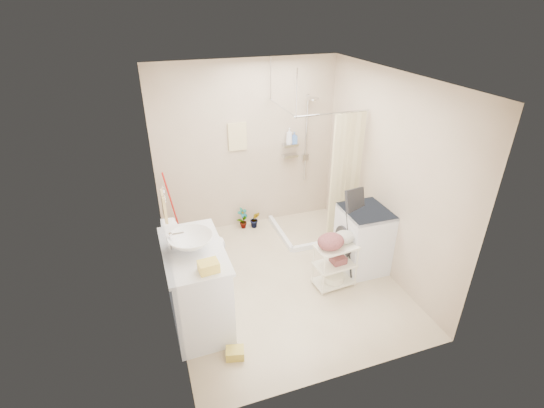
{
  "coord_description": "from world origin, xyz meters",
  "views": [
    {
      "loc": [
        -1.48,
        -3.89,
        3.35
      ],
      "look_at": [
        -0.06,
        0.25,
        1.02
      ],
      "focal_mm": 26.0,
      "sensor_mm": 36.0,
      "label": 1
    }
  ],
  "objects": [
    {
      "name": "ironing_board",
      "position": [
        0.99,
        -0.11,
        0.6
      ],
      "size": [
        0.35,
        0.21,
        1.2
      ],
      "primitive_type": null,
      "rotation": [
        0.0,
        0.0,
        0.36
      ],
      "color": "black",
      "rests_on": "ground"
    },
    {
      "name": "wall_left",
      "position": [
        -1.4,
        0.0,
        1.3
      ],
      "size": [
        0.04,
        3.2,
        2.6
      ],
      "primitive_type": "cube",
      "color": "#C1AE96",
      "rests_on": "ground"
    },
    {
      "name": "sink",
      "position": [
        -1.17,
        -0.37,
        1.08
      ],
      "size": [
        0.57,
        0.57,
        0.16
      ],
      "primitive_type": "imported",
      "rotation": [
        0.0,
        0.0,
        -0.21
      ],
      "color": "white",
      "rests_on": "vanity"
    },
    {
      "name": "floor_basket",
      "position": [
        -0.91,
        -1.03,
        0.07
      ],
      "size": [
        0.31,
        0.27,
        0.15
      ],
      "primitive_type": "cube",
      "rotation": [
        0.0,
        0.0,
        -0.23
      ],
      "color": "gold",
      "rests_on": "ground"
    },
    {
      "name": "laundry_rack",
      "position": [
        0.6,
        -0.3,
        0.36
      ],
      "size": [
        0.54,
        0.34,
        0.71
      ],
      "primitive_type": null,
      "rotation": [
        0.0,
        0.0,
        0.08
      ],
      "color": "#EDE8CD",
      "rests_on": "ground"
    },
    {
      "name": "ceiling",
      "position": [
        0.0,
        0.0,
        2.6
      ],
      "size": [
        2.8,
        3.2,
        0.04
      ],
      "primitive_type": "cube",
      "color": "silver",
      "rests_on": "ground"
    },
    {
      "name": "toilet",
      "position": [
        -1.04,
        0.52,
        0.4
      ],
      "size": [
        0.8,
        0.47,
        0.81
      ],
      "primitive_type": "imported",
      "rotation": [
        0.0,
        0.0,
        1.54
      ],
      "color": "white",
      "rests_on": "ground"
    },
    {
      "name": "wall_back",
      "position": [
        0.0,
        1.6,
        1.3
      ],
      "size": [
        2.8,
        0.04,
        2.6
      ],
      "primitive_type": "cube",
      "color": "#C1AE96",
      "rests_on": "ground"
    },
    {
      "name": "wall_front",
      "position": [
        0.0,
        -1.6,
        1.3
      ],
      "size": [
        2.8,
        0.04,
        2.6
      ],
      "primitive_type": "cube",
      "color": "#C1AE96",
      "rests_on": "ground"
    },
    {
      "name": "hanging_towel",
      "position": [
        -0.15,
        1.58,
        1.5
      ],
      "size": [
        0.28,
        0.03,
        0.42
      ],
      "primitive_type": "cube",
      "color": "beige",
      "rests_on": "wall_back"
    },
    {
      "name": "shampoo_bottle_b",
      "position": [
        0.73,
        1.52,
        1.41
      ],
      "size": [
        0.08,
        0.09,
        0.18
      ],
      "primitive_type": "imported",
      "rotation": [
        0.0,
        0.0,
        -0.05
      ],
      "color": "#436DB7",
      "rests_on": "shower"
    },
    {
      "name": "towel_ring",
      "position": [
        -1.38,
        -0.2,
        1.47
      ],
      "size": [
        0.04,
        0.22,
        0.34
      ],
      "primitive_type": null,
      "color": "#F0D48B",
      "rests_on": "wall_left"
    },
    {
      "name": "vanity",
      "position": [
        -1.16,
        -0.37,
        0.5
      ],
      "size": [
        0.65,
        1.14,
        0.99
      ],
      "primitive_type": "cube",
      "rotation": [
        0.0,
        0.0,
        0.02
      ],
      "color": "silver",
      "rests_on": "ground"
    },
    {
      "name": "counter_basket",
      "position": [
        -1.07,
        -0.8,
        1.05
      ],
      "size": [
        0.2,
        0.17,
        0.11
      ],
      "primitive_type": "cube",
      "rotation": [
        0.0,
        0.0,
        0.09
      ],
      "color": "#EFD350",
      "rests_on": "vanity"
    },
    {
      "name": "mop",
      "position": [
        -1.26,
        1.43,
        0.59
      ],
      "size": [
        0.11,
        0.11,
        1.19
      ],
      "primitive_type": null,
      "rotation": [
        0.0,
        0.0,
        -0.0
      ],
      "color": "red",
      "rests_on": "ground"
    },
    {
      "name": "shower",
      "position": [
        0.85,
        1.05,
        1.05
      ],
      "size": [
        1.1,
        1.1,
        2.1
      ],
      "primitive_type": null,
      "color": "white",
      "rests_on": "ground"
    },
    {
      "name": "potted_plant_b",
      "position": [
        0.04,
        1.41,
        0.14
      ],
      "size": [
        0.18,
        0.16,
        0.29
      ],
      "primitive_type": "imported",
      "rotation": [
        0.0,
        0.0,
        -0.25
      ],
      "color": "#96502C",
      "rests_on": "ground"
    },
    {
      "name": "washing_machine",
      "position": [
        1.14,
        -0.07,
        0.45
      ],
      "size": [
        0.62,
        0.64,
        0.89
      ],
      "primitive_type": "cube",
      "rotation": [
        0.0,
        0.0,
        -0.02
      ],
      "color": "silver",
      "rests_on": "ground"
    },
    {
      "name": "shampoo_bottle_a",
      "position": [
        0.65,
        1.5,
        1.45
      ],
      "size": [
        0.13,
        0.13,
        0.25
      ],
      "primitive_type": "imported",
      "rotation": [
        0.0,
        0.0,
        -0.4
      ],
      "color": "silver",
      "rests_on": "shower"
    },
    {
      "name": "tp_holder",
      "position": [
        -1.36,
        0.05,
        0.72
      ],
      "size": [
        0.08,
        0.12,
        0.14
      ],
      "primitive_type": null,
      "color": "white",
      "rests_on": "wall_left"
    },
    {
      "name": "potted_plant_a",
      "position": [
        -0.15,
        1.44,
        0.18
      ],
      "size": [
        0.23,
        0.2,
        0.36
      ],
      "primitive_type": "imported",
      "rotation": [
        0.0,
        0.0,
        0.49
      ],
      "color": "#91391E",
      "rests_on": "ground"
    },
    {
      "name": "wall_right",
      "position": [
        1.4,
        0.0,
        1.3
      ],
      "size": [
        0.04,
        3.2,
        2.6
      ],
      "primitive_type": "cube",
      "color": "#C1AE96",
      "rests_on": "ground"
    },
    {
      "name": "floor",
      "position": [
        0.0,
        0.0,
        0.0
      ],
      "size": [
        3.2,
        3.2,
        0.0
      ],
      "primitive_type": "plane",
      "color": "beige",
      "rests_on": "ground"
    }
  ]
}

